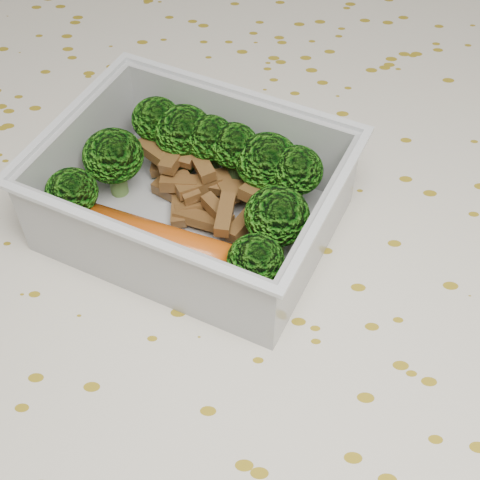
{
  "coord_description": "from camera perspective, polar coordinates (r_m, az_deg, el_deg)",
  "views": [
    {
      "loc": [
        0.02,
        -0.25,
        1.1
      ],
      "look_at": [
        0.01,
        0.01,
        0.78
      ],
      "focal_mm": 50.0,
      "sensor_mm": 36.0,
      "label": 1
    }
  ],
  "objects": [
    {
      "name": "meat_pile",
      "position": [
        0.45,
        -3.57,
        4.8
      ],
      "size": [
        0.1,
        0.1,
        0.03
      ],
      "color": "brown",
      "rests_on": "lunch_container"
    },
    {
      "name": "sausage",
      "position": [
        0.41,
        -6.06,
        -0.6
      ],
      "size": [
        0.15,
        0.07,
        0.03
      ],
      "color": "#B9480E",
      "rests_on": "lunch_container"
    },
    {
      "name": "broccoli_florets",
      "position": [
        0.44,
        -2.74,
        6.19
      ],
      "size": [
        0.17,
        0.16,
        0.05
      ],
      "color": "#608C3F",
      "rests_on": "lunch_container"
    },
    {
      "name": "tablecloth",
      "position": [
        0.46,
        -0.81,
        -5.97
      ],
      "size": [
        1.46,
        0.96,
        0.19
      ],
      "color": "beige",
      "rests_on": "dining_table"
    },
    {
      "name": "lunch_container",
      "position": [
        0.44,
        -3.98,
        3.26
      ],
      "size": [
        0.23,
        0.21,
        0.06
      ],
      "color": "silver",
      "rests_on": "tablecloth"
    },
    {
      "name": "dining_table",
      "position": [
        0.5,
        -0.75,
        -9.22
      ],
      "size": [
        1.4,
        0.9,
        0.75
      ],
      "color": "brown",
      "rests_on": "ground"
    }
  ]
}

